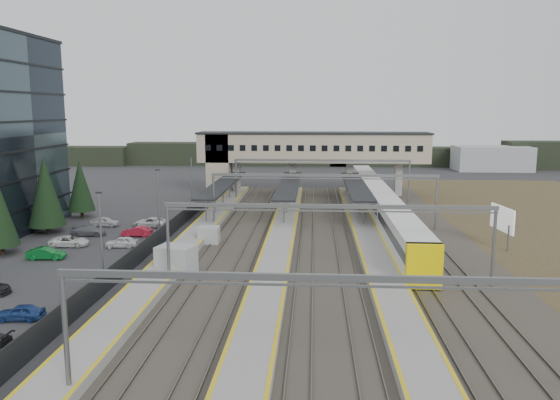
# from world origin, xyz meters

# --- Properties ---
(ground) EXTENTS (220.00, 220.00, 0.00)m
(ground) POSITION_xyz_m (0.00, 0.00, 0.00)
(ground) COLOR #2B2B2D
(ground) RESTS_ON ground
(car_park) EXTENTS (10.56, 44.77, 1.29)m
(car_park) POSITION_xyz_m (-13.76, -6.44, 0.61)
(car_park) COLOR silver
(car_park) RESTS_ON ground
(lampposts) EXTENTS (0.50, 53.25, 8.07)m
(lampposts) POSITION_xyz_m (-8.00, 1.25, 4.34)
(lampposts) COLOR slate
(lampposts) RESTS_ON ground
(fence) EXTENTS (0.08, 90.00, 2.00)m
(fence) POSITION_xyz_m (-6.50, 5.00, 1.00)
(fence) COLOR #26282B
(fence) RESTS_ON ground
(relay_cabin_near) EXTENTS (3.82, 3.21, 2.75)m
(relay_cabin_near) POSITION_xyz_m (-1.87, -5.89, 1.38)
(relay_cabin_near) COLOR #9B9EA1
(relay_cabin_near) RESTS_ON ground
(relay_cabin_far) EXTENTS (2.29, 1.92, 2.07)m
(relay_cabin_far) POSITION_xyz_m (-1.03, 5.58, 1.04)
(relay_cabin_far) COLOR #9B9EA1
(relay_cabin_far) RESTS_ON ground
(rail_corridor) EXTENTS (34.00, 90.00, 0.92)m
(rail_corridor) POSITION_xyz_m (9.34, 5.00, 0.29)
(rail_corridor) COLOR #3A352E
(rail_corridor) RESTS_ON ground
(canopies) EXTENTS (23.10, 30.00, 3.28)m
(canopies) POSITION_xyz_m (7.00, 27.00, 3.92)
(canopies) COLOR black
(canopies) RESTS_ON ground
(footbridge) EXTENTS (40.40, 6.40, 11.20)m
(footbridge) POSITION_xyz_m (7.70, 42.00, 7.93)
(footbridge) COLOR tan
(footbridge) RESTS_ON ground
(gantries) EXTENTS (28.40, 62.28, 7.17)m
(gantries) POSITION_xyz_m (12.00, 3.00, 6.00)
(gantries) COLOR slate
(gantries) RESTS_ON ground
(train) EXTENTS (3.05, 63.81, 3.84)m
(train) POSITION_xyz_m (20.00, 22.11, 2.19)
(train) COLOR silver
(train) RESTS_ON ground
(billboard) EXTENTS (0.84, 5.45, 4.56)m
(billboard) POSITION_xyz_m (31.65, 6.79, 3.03)
(billboard) COLOR slate
(billboard) RESTS_ON ground
(treeline_far) EXTENTS (170.00, 19.00, 7.00)m
(treeline_far) POSITION_xyz_m (23.81, 92.28, 2.95)
(treeline_far) COLOR black
(treeline_far) RESTS_ON ground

